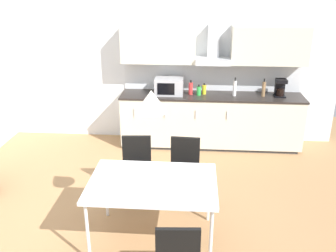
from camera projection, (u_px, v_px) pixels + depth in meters
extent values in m
cube|color=#9E754C|center=(131.00, 223.00, 4.59)|extent=(8.04, 8.10, 0.02)
cube|color=silver|center=(154.00, 68.00, 6.66)|extent=(6.43, 0.10, 2.60)
cube|color=#333333|center=(209.00, 143.00, 6.72)|extent=(2.97, 0.57, 0.05)
cube|color=beige|center=(211.00, 120.00, 6.56)|extent=(3.09, 0.62, 0.85)
cube|color=#282321|center=(212.00, 96.00, 6.40)|extent=(3.11, 0.64, 0.03)
cube|color=silver|center=(135.00, 113.00, 6.27)|extent=(0.01, 0.01, 0.14)
cube|color=silver|center=(165.00, 114.00, 6.24)|extent=(0.01, 0.01, 0.14)
cube|color=silver|center=(196.00, 114.00, 6.20)|extent=(0.01, 0.01, 0.14)
cube|color=silver|center=(227.00, 115.00, 6.16)|extent=(0.01, 0.01, 0.14)
cube|color=silver|center=(212.00, 77.00, 6.57)|extent=(3.09, 0.02, 0.49)
cube|color=beige|center=(159.00, 44.00, 6.28)|extent=(1.26, 0.34, 0.62)
cube|color=beige|center=(270.00, 46.00, 6.15)|extent=(1.26, 0.34, 0.62)
cube|color=#B7BABF|center=(213.00, 61.00, 6.29)|extent=(0.58, 0.40, 0.10)
cube|color=#B7BABF|center=(213.00, 43.00, 6.29)|extent=(0.20, 0.16, 0.57)
cube|color=#ADADB2|center=(169.00, 86.00, 6.39)|extent=(0.48, 0.34, 0.28)
cube|color=black|center=(166.00, 89.00, 6.23)|extent=(0.29, 0.01, 0.20)
cube|color=black|center=(280.00, 96.00, 6.31)|extent=(0.18, 0.18, 0.02)
cylinder|color=black|center=(280.00, 92.00, 6.27)|extent=(0.12, 0.12, 0.12)
cube|color=black|center=(280.00, 87.00, 6.31)|extent=(0.16, 0.08, 0.30)
cube|color=black|center=(281.00, 81.00, 6.20)|extent=(0.18, 0.16, 0.06)
cylinder|color=white|center=(235.00, 88.00, 6.30)|extent=(0.06, 0.06, 0.26)
cylinder|color=black|center=(235.00, 79.00, 6.25)|extent=(0.02, 0.02, 0.06)
cylinder|color=brown|center=(264.00, 89.00, 6.28)|extent=(0.06, 0.06, 0.25)
cylinder|color=black|center=(264.00, 80.00, 6.22)|extent=(0.02, 0.02, 0.05)
cylinder|color=red|center=(191.00, 89.00, 6.40)|extent=(0.07, 0.07, 0.20)
cylinder|color=black|center=(191.00, 81.00, 6.35)|extent=(0.03, 0.03, 0.04)
cylinder|color=green|center=(199.00, 91.00, 6.36)|extent=(0.07, 0.07, 0.15)
cylinder|color=black|center=(199.00, 86.00, 6.33)|extent=(0.03, 0.03, 0.03)
cylinder|color=yellow|center=(204.00, 90.00, 6.42)|extent=(0.07, 0.07, 0.16)
cylinder|color=black|center=(204.00, 84.00, 6.39)|extent=(0.03, 0.03, 0.03)
cube|color=white|center=(153.00, 183.00, 4.03)|extent=(1.38, 0.94, 0.04)
cylinder|color=silver|center=(88.00, 233.00, 3.83)|extent=(0.04, 0.04, 0.72)
cylinder|color=silver|center=(211.00, 239.00, 3.74)|extent=(0.04, 0.04, 0.72)
cylinder|color=silver|center=(106.00, 191.00, 4.60)|extent=(0.04, 0.04, 0.72)
cylinder|color=silver|center=(209.00, 195.00, 4.51)|extent=(0.04, 0.04, 0.72)
cube|color=black|center=(178.00, 248.00, 3.15)|extent=(0.38, 0.07, 0.40)
cube|color=black|center=(136.00, 171.00, 4.87)|extent=(0.43, 0.43, 0.04)
cube|color=black|center=(137.00, 150.00, 4.96)|extent=(0.38, 0.07, 0.40)
cylinder|color=silver|center=(149.00, 193.00, 4.80)|extent=(0.02, 0.02, 0.43)
cylinder|color=silver|center=(122.00, 193.00, 4.80)|extent=(0.02, 0.02, 0.43)
cylinder|color=silver|center=(150.00, 180.00, 5.12)|extent=(0.02, 0.02, 0.43)
cylinder|color=silver|center=(125.00, 180.00, 5.12)|extent=(0.02, 0.02, 0.43)
cube|color=black|center=(184.00, 173.00, 4.83)|extent=(0.42, 0.42, 0.04)
cube|color=black|center=(185.00, 151.00, 4.92)|extent=(0.38, 0.06, 0.40)
cylinder|color=silver|center=(195.00, 196.00, 4.74)|extent=(0.02, 0.02, 0.43)
cylinder|color=silver|center=(169.00, 194.00, 4.78)|extent=(0.02, 0.02, 0.43)
cylinder|color=silver|center=(197.00, 183.00, 5.05)|extent=(0.02, 0.02, 0.43)
cylinder|color=silver|center=(172.00, 181.00, 5.10)|extent=(0.02, 0.02, 0.43)
cone|color=silver|center=(151.00, 101.00, 3.69)|extent=(0.32, 0.32, 0.22)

